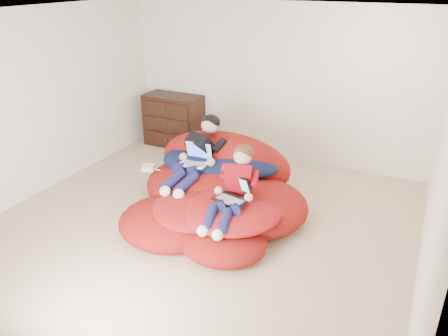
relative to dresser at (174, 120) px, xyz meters
The scene contains 9 objects.
room_shell 2.85m from the dresser, 51.61° to the right, with size 5.10×5.10×2.77m.
dresser is the anchor object (origin of this frame).
beanbag_pile 2.53m from the dresser, 45.39° to the right, with size 2.41×2.41×0.91m.
cream_pillow 1.66m from the dresser, 39.15° to the right, with size 0.45×0.29×0.29m, color white.
older_boy 2.16m from the dresser, 48.52° to the right, with size 0.46×1.24×0.77m.
younger_boy 3.16m from the dresser, 45.15° to the right, with size 0.40×1.04×0.76m.
laptop_white 2.23m from the dresser, 50.22° to the right, with size 0.37×0.34×0.26m.
laptop_black 3.18m from the dresser, 45.51° to the right, with size 0.42×0.45×0.25m.
power_adapter 1.99m from the dresser, 68.19° to the right, with size 0.17×0.17×0.06m, color white.
Camera 1 is at (2.31, -4.09, 2.88)m, focal length 35.00 mm.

